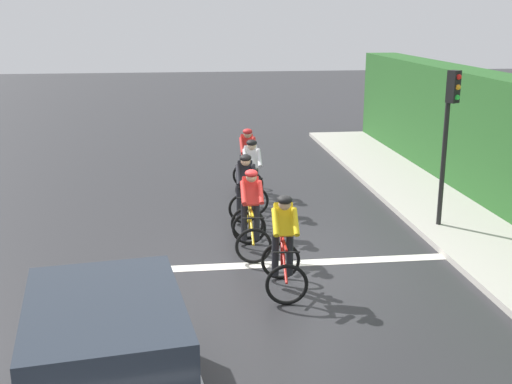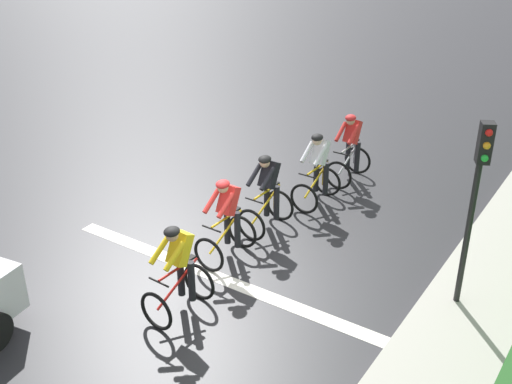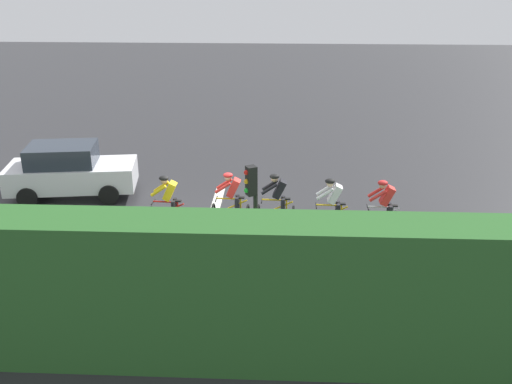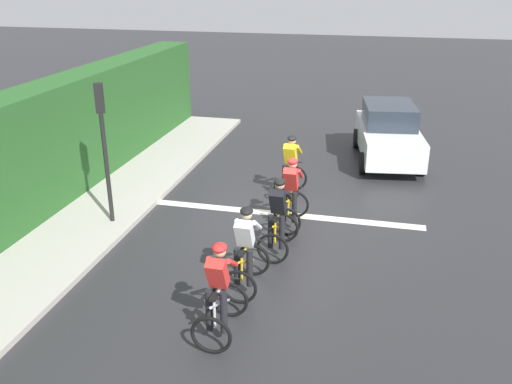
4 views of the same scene
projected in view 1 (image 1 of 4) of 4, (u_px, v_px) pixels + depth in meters
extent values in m
plane|color=#28282B|center=(275.00, 261.00, 11.93)|extent=(80.00, 80.00, 0.00)
cube|color=#ADA89E|center=(464.00, 216.00, 14.36)|extent=(2.80, 20.72, 0.12)
cube|color=gray|center=(504.00, 204.00, 14.40)|extent=(0.44, 20.72, 0.62)
cube|color=silver|center=(276.00, 264.00, 11.78)|extent=(7.00, 0.30, 0.01)
torus|color=black|center=(250.00, 185.00, 15.92)|extent=(0.68, 0.06, 0.68)
torus|color=black|center=(245.00, 175.00, 16.90)|extent=(0.68, 0.06, 0.68)
cylinder|color=silver|center=(248.00, 170.00, 16.34)|extent=(0.05, 0.99, 0.51)
cylinder|color=silver|center=(246.00, 166.00, 16.63)|extent=(0.04, 0.04, 0.55)
cylinder|color=silver|center=(248.00, 160.00, 16.22)|extent=(0.05, 0.71, 0.04)
cube|color=black|center=(246.00, 155.00, 16.55)|extent=(0.10, 0.22, 0.04)
cylinder|color=black|center=(249.00, 164.00, 15.88)|extent=(0.42, 0.03, 0.03)
cube|color=red|center=(247.00, 145.00, 16.27)|extent=(0.30, 0.41, 0.57)
sphere|color=tan|center=(248.00, 134.00, 16.04)|extent=(0.20, 0.20, 0.20)
ellipsoid|color=red|center=(248.00, 131.00, 16.03)|extent=(0.24, 0.28, 0.14)
cylinder|color=black|center=(251.00, 169.00, 16.56)|extent=(0.12, 0.12, 0.74)
cylinder|color=black|center=(242.00, 169.00, 16.53)|extent=(0.12, 0.12, 0.74)
cylinder|color=red|center=(255.00, 145.00, 16.00)|extent=(0.09, 0.48, 0.37)
cylinder|color=red|center=(242.00, 146.00, 15.97)|extent=(0.09, 0.48, 0.37)
torus|color=black|center=(254.00, 201.00, 14.53)|extent=(0.68, 0.07, 0.68)
torus|color=black|center=(249.00, 189.00, 15.51)|extent=(0.68, 0.07, 0.68)
cylinder|color=gold|center=(252.00, 185.00, 14.95)|extent=(0.06, 0.99, 0.51)
cylinder|color=gold|center=(250.00, 180.00, 15.24)|extent=(0.04, 0.04, 0.55)
cylinder|color=gold|center=(252.00, 174.00, 14.83)|extent=(0.05, 0.71, 0.04)
cube|color=black|center=(250.00, 168.00, 15.16)|extent=(0.10, 0.22, 0.04)
cylinder|color=black|center=(253.00, 179.00, 14.49)|extent=(0.42, 0.04, 0.03)
cube|color=white|center=(251.00, 158.00, 14.88)|extent=(0.31, 0.41, 0.57)
sphere|color=beige|center=(252.00, 146.00, 14.65)|extent=(0.20, 0.20, 0.20)
ellipsoid|color=black|center=(252.00, 143.00, 14.64)|extent=(0.24, 0.28, 0.14)
cylinder|color=black|center=(256.00, 183.00, 15.16)|extent=(0.12, 0.12, 0.74)
cylinder|color=black|center=(246.00, 183.00, 15.14)|extent=(0.12, 0.12, 0.74)
cylinder|color=white|center=(259.00, 158.00, 14.61)|extent=(0.10, 0.48, 0.37)
cylinder|color=white|center=(245.00, 158.00, 14.58)|extent=(0.10, 0.48, 0.37)
torus|color=black|center=(247.00, 223.00, 13.01)|extent=(0.68, 0.08, 0.68)
torus|color=black|center=(244.00, 208.00, 13.99)|extent=(0.68, 0.08, 0.68)
cylinder|color=gold|center=(246.00, 204.00, 13.43)|extent=(0.08, 0.99, 0.51)
cylinder|color=gold|center=(245.00, 199.00, 13.72)|extent=(0.04, 0.04, 0.55)
cylinder|color=gold|center=(246.00, 192.00, 13.31)|extent=(0.07, 0.72, 0.04)
cube|color=black|center=(245.00, 185.00, 13.64)|extent=(0.11, 0.22, 0.04)
cylinder|color=black|center=(247.00, 198.00, 12.97)|extent=(0.42, 0.05, 0.03)
cube|color=black|center=(245.00, 174.00, 13.36)|extent=(0.31, 0.42, 0.57)
sphere|color=tan|center=(246.00, 161.00, 13.13)|extent=(0.20, 0.20, 0.20)
ellipsoid|color=black|center=(246.00, 158.00, 13.12)|extent=(0.25, 0.29, 0.14)
cylinder|color=black|center=(251.00, 202.00, 13.64)|extent=(0.12, 0.12, 0.74)
cylinder|color=black|center=(239.00, 202.00, 13.62)|extent=(0.12, 0.12, 0.74)
cylinder|color=black|center=(254.00, 175.00, 13.09)|extent=(0.11, 0.48, 0.37)
cylinder|color=black|center=(238.00, 175.00, 13.06)|extent=(0.11, 0.48, 0.37)
torus|color=black|center=(254.00, 246.00, 11.73)|extent=(0.68, 0.08, 0.68)
torus|color=black|center=(249.00, 228.00, 12.71)|extent=(0.68, 0.08, 0.68)
cylinder|color=gold|center=(251.00, 224.00, 12.15)|extent=(0.07, 0.99, 0.51)
cylinder|color=gold|center=(250.00, 218.00, 12.44)|extent=(0.04, 0.04, 0.55)
cylinder|color=gold|center=(251.00, 211.00, 12.03)|extent=(0.07, 0.72, 0.04)
cube|color=black|center=(250.00, 203.00, 12.36)|extent=(0.11, 0.22, 0.04)
cylinder|color=black|center=(253.00, 218.00, 11.70)|extent=(0.42, 0.04, 0.03)
cube|color=red|center=(251.00, 191.00, 12.09)|extent=(0.31, 0.42, 0.57)
sphere|color=tan|center=(251.00, 177.00, 11.86)|extent=(0.20, 0.20, 0.20)
ellipsoid|color=red|center=(251.00, 173.00, 11.84)|extent=(0.25, 0.29, 0.14)
cylinder|color=black|center=(257.00, 222.00, 12.37)|extent=(0.12, 0.12, 0.74)
cylinder|color=black|center=(244.00, 222.00, 12.34)|extent=(0.12, 0.12, 0.74)
cylinder|color=red|center=(261.00, 192.00, 11.81)|extent=(0.10, 0.48, 0.37)
cylinder|color=red|center=(243.00, 193.00, 11.78)|extent=(0.10, 0.48, 0.37)
torus|color=black|center=(287.00, 285.00, 10.06)|extent=(0.68, 0.10, 0.68)
torus|color=black|center=(281.00, 261.00, 11.04)|extent=(0.68, 0.10, 0.68)
cylinder|color=red|center=(284.00, 258.00, 10.48)|extent=(0.11, 0.99, 0.51)
cylinder|color=red|center=(282.00, 250.00, 10.77)|extent=(0.04, 0.04, 0.55)
cylinder|color=red|center=(284.00, 243.00, 10.36)|extent=(0.09, 0.72, 0.04)
cube|color=black|center=(282.00, 233.00, 10.69)|extent=(0.11, 0.23, 0.04)
cylinder|color=black|center=(287.00, 252.00, 10.03)|extent=(0.42, 0.06, 0.03)
cube|color=yellow|center=(284.00, 220.00, 10.42)|extent=(0.33, 0.43, 0.57)
sphere|color=tan|center=(285.00, 204.00, 10.19)|extent=(0.20, 0.20, 0.20)
ellipsoid|color=black|center=(285.00, 200.00, 10.17)|extent=(0.26, 0.29, 0.14)
cylinder|color=black|center=(290.00, 254.00, 10.69)|extent=(0.12, 0.12, 0.74)
cylinder|color=black|center=(275.00, 254.00, 10.68)|extent=(0.12, 0.12, 0.74)
cylinder|color=yellow|center=(295.00, 222.00, 10.14)|extent=(0.12, 0.48, 0.37)
cylinder|color=yellow|center=(275.00, 222.00, 10.12)|extent=(0.12, 0.48, 0.37)
cube|color=#262D38|center=(106.00, 333.00, 6.28)|extent=(1.77, 2.32, 0.66)
cylinder|color=black|center=(36.00, 366.00, 7.78)|extent=(0.31, 0.66, 0.64)
cylinder|color=black|center=(173.00, 348.00, 8.20)|extent=(0.31, 0.66, 0.64)
cube|color=#EAEACC|center=(62.00, 301.00, 8.42)|extent=(0.29, 0.12, 0.16)
cube|color=#EAEACC|center=(141.00, 293.00, 8.67)|extent=(0.29, 0.12, 0.16)
cylinder|color=black|center=(443.00, 168.00, 13.32)|extent=(0.10, 0.10, 2.70)
cube|color=black|center=(453.00, 87.00, 12.80)|extent=(0.27, 0.27, 0.64)
sphere|color=red|center=(459.00, 77.00, 12.66)|extent=(0.11, 0.11, 0.11)
sphere|color=orange|center=(458.00, 87.00, 12.71)|extent=(0.11, 0.11, 0.11)
sphere|color=green|center=(457.00, 97.00, 12.77)|extent=(0.11, 0.11, 0.11)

